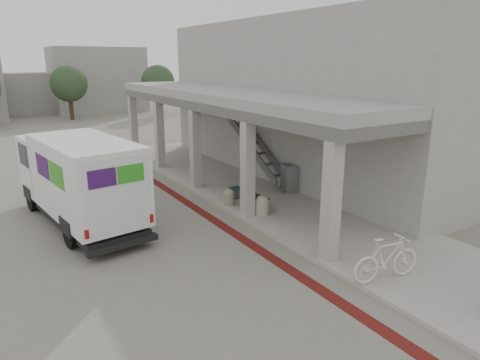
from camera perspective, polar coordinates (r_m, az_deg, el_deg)
ground at (r=13.44m, az=-5.48°, el=-7.34°), size 120.00×120.00×0.00m
bike_lane_stripe at (r=15.52m, az=-5.44°, el=-4.09°), size 0.35×40.00×0.01m
sidewalk at (r=15.45m, az=7.97°, el=-4.05°), size 4.40×28.00×0.12m
transit_building at (r=19.92m, az=6.43°, el=10.31°), size 7.60×17.00×7.00m
distant_backdrop at (r=47.17m, az=-28.99°, el=10.72°), size 28.00×10.00×6.50m
tree_mid at (r=41.86m, az=-21.87°, el=11.80°), size 3.20×3.20×4.80m
tree_right at (r=43.04m, az=-10.87°, el=12.71°), size 3.20×3.20×4.80m
fedex_truck at (r=14.89m, az=-20.82°, el=0.29°), size 2.97×7.03×2.91m
bench at (r=15.63m, az=1.12°, el=-2.15°), size 0.55×1.99×0.46m
bollard_near at (r=14.68m, az=2.97°, el=-3.34°), size 0.45×0.45×0.68m
bollard_far at (r=15.67m, az=-1.47°, el=-2.23°), size 0.40×0.40×0.60m
utility_cabinet at (r=17.30m, az=6.56°, el=0.28°), size 0.64×0.76×1.10m
bicycle_cream at (r=10.94m, az=18.97°, el=-9.87°), size 1.93×0.84×1.12m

